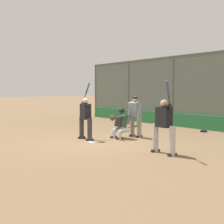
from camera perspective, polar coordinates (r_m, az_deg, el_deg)
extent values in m
plane|color=#846647|center=(11.55, -3.44, -5.46)|extent=(160.00, 160.00, 0.00)
cube|color=white|center=(11.55, -3.44, -5.43)|extent=(0.43, 0.43, 0.01)
cylinder|color=#515651|center=(17.01, 11.05, 3.83)|extent=(0.08, 0.08, 3.74)
cylinder|color=#515651|center=(19.64, 3.01, 3.91)|extent=(0.08, 0.08, 3.74)
cylinder|color=#515651|center=(22.55, -3.05, 3.91)|extent=(0.08, 0.08, 3.74)
cube|color=#515B51|center=(15.86, 16.01, 3.74)|extent=(18.32, 0.01, 3.74)
cylinder|color=#515651|center=(15.96, 16.14, 10.36)|extent=(18.32, 0.06, 0.06)
cube|color=#236638|center=(15.85, 15.69, -1.77)|extent=(17.95, 0.18, 0.69)
cube|color=slate|center=(19.15, 13.25, -1.62)|extent=(12.82, 1.95, 0.12)
cube|color=slate|center=(18.71, 12.19, -1.24)|extent=(12.82, 0.55, 0.44)
cube|color=#B7BABC|center=(18.69, 12.20, -0.45)|extent=(12.82, 0.24, 0.08)
cube|color=slate|center=(19.12, 13.27, -0.67)|extent=(12.82, 0.55, 0.76)
cube|color=#B7BABC|center=(19.09, 13.29, 0.59)|extent=(12.82, 0.24, 0.08)
cube|color=slate|center=(19.54, 14.30, -0.12)|extent=(12.82, 0.55, 1.08)
cube|color=#B7BABC|center=(19.50, 14.33, 1.58)|extent=(12.82, 0.24, 0.08)
cylinder|color=#333333|center=(11.66, -4.10, -3.24)|extent=(0.18, 0.18, 0.86)
cube|color=black|center=(11.71, -4.09, -5.13)|extent=(0.14, 0.29, 0.08)
cylinder|color=#333333|center=(12.30, -5.58, -2.87)|extent=(0.18, 0.18, 0.86)
cube|color=black|center=(12.36, -5.57, -4.67)|extent=(0.14, 0.29, 0.08)
cube|color=black|center=(11.92, -4.88, 0.10)|extent=(0.50, 0.33, 0.59)
sphere|color=beige|center=(11.90, -4.89, 2.05)|extent=(0.22, 0.22, 0.22)
cylinder|color=black|center=(11.92, -4.79, 1.57)|extent=(0.61, 0.22, 0.22)
cylinder|color=black|center=(12.17, -5.36, 1.61)|extent=(0.11, 0.15, 0.16)
sphere|color=black|center=(12.18, -5.27, 1.91)|extent=(0.04, 0.04, 0.04)
cylinder|color=black|center=(12.26, -5.04, 2.64)|extent=(0.12, 0.21, 0.32)
cylinder|color=#28282D|center=(12.46, -4.50, 4.34)|extent=(0.20, 0.32, 0.46)
cylinder|color=silver|center=(12.08, 1.38, -4.30)|extent=(0.15, 0.15, 0.31)
cylinder|color=silver|center=(12.17, 2.16, -3.41)|extent=(0.21, 0.48, 0.24)
cube|color=black|center=(12.09, 1.38, -4.84)|extent=(0.12, 0.27, 0.08)
cylinder|color=silver|center=(12.41, 0.29, -4.07)|extent=(0.15, 0.15, 0.31)
cylinder|color=silver|center=(12.50, 1.05, -3.21)|extent=(0.21, 0.48, 0.24)
cube|color=black|center=(12.43, 0.29, -4.60)|extent=(0.12, 0.27, 0.08)
cube|color=#2D5138|center=(12.32, 1.77, -1.57)|extent=(0.47, 0.39, 0.56)
cube|color=black|center=(12.23, 1.20, -1.61)|extent=(0.41, 0.16, 0.46)
sphere|color=brown|center=(12.29, 1.78, 0.06)|extent=(0.21, 0.21, 0.21)
sphere|color=black|center=(12.29, 1.78, 0.22)|extent=(0.23, 0.23, 0.23)
cylinder|color=#2D5138|center=(12.03, 1.29, -0.88)|extent=(0.32, 0.53, 0.16)
ellipsoid|color=#56331E|center=(11.97, 0.05, -1.07)|extent=(0.31, 0.12, 0.24)
cylinder|color=brown|center=(12.54, 1.06, -1.36)|extent=(0.11, 0.32, 0.45)
cylinder|color=gray|center=(12.57, 5.01, -2.77)|extent=(0.17, 0.17, 0.84)
cube|color=black|center=(12.62, 5.00, -4.48)|extent=(0.14, 0.29, 0.08)
cylinder|color=gray|center=(12.83, 3.73, -2.63)|extent=(0.17, 0.17, 0.84)
cube|color=black|center=(12.88, 3.72, -4.30)|extent=(0.14, 0.29, 0.08)
cube|color=gray|center=(12.59, 4.20, 0.51)|extent=(0.49, 0.44, 0.64)
sphere|color=tan|center=(12.57, 4.21, 2.33)|extent=(0.21, 0.21, 0.21)
cylinder|color=black|center=(12.57, 4.22, 2.60)|extent=(0.22, 0.22, 0.07)
cylinder|color=gray|center=(12.39, 4.90, -0.45)|extent=(0.12, 0.23, 0.89)
cylinder|color=gray|center=(12.74, 3.14, -0.32)|extent=(0.16, 0.24, 0.89)
cylinder|color=#B7B7BC|center=(9.69, 7.95, -4.71)|extent=(0.18, 0.18, 0.87)
cube|color=black|center=(9.75, 7.93, -7.01)|extent=(0.13, 0.29, 0.08)
cylinder|color=#B7B7BC|center=(9.16, 10.96, -5.25)|extent=(0.18, 0.18, 0.87)
cube|color=black|center=(9.23, 10.93, -7.67)|extent=(0.13, 0.29, 0.08)
cube|color=black|center=(9.34, 9.46, -0.94)|extent=(0.49, 0.30, 0.60)
sphere|color=tan|center=(9.32, 9.49, 1.57)|extent=(0.22, 0.22, 0.22)
cylinder|color=black|center=(9.30, 9.39, 0.94)|extent=(0.61, 0.19, 0.23)
cylinder|color=black|center=(9.09, 10.61, 0.86)|extent=(0.12, 0.16, 0.16)
sphere|color=black|center=(9.07, 10.53, 1.25)|extent=(0.04, 0.04, 0.04)
cylinder|color=black|center=(8.97, 10.41, 2.14)|extent=(0.13, 0.19, 0.30)
cylinder|color=#334789|center=(8.76, 10.13, 4.33)|extent=(0.21, 0.30, 0.43)
sphere|color=black|center=(15.82, 3.12, -2.78)|extent=(0.04, 0.04, 0.04)
cylinder|color=black|center=(15.97, 3.53, -2.72)|extent=(0.10, 0.37, 0.03)
cylinder|color=#28282D|center=(16.32, 4.47, -2.58)|extent=(0.17, 0.52, 0.07)
ellipsoid|color=black|center=(14.77, 16.50, -3.33)|extent=(0.32, 0.20, 0.11)
ellipsoid|color=black|center=(14.74, 16.00, -3.35)|extent=(0.11, 0.09, 0.09)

